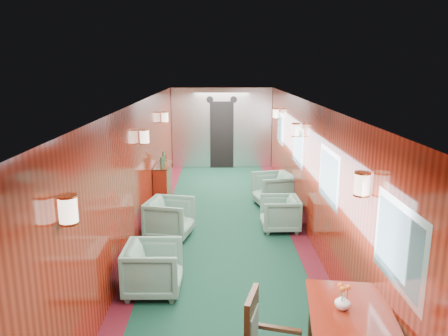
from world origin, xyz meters
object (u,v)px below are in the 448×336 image
(dining_table, at_px, (350,321))
(armchair_left_near, at_px, (153,269))
(armchair_left_far, at_px, (170,218))
(armchair_right_near, at_px, (280,214))
(armchair_right_far, at_px, (273,190))
(credenza, at_px, (163,184))

(dining_table, bearing_deg, armchair_left_near, 147.14)
(armchair_left_far, relative_size, armchair_right_near, 1.10)
(armchair_right_near, relative_size, armchair_right_far, 0.88)
(dining_table, bearing_deg, armchair_right_far, 97.93)
(dining_table, bearing_deg, credenza, 120.76)
(armchair_left_near, distance_m, armchair_left_far, 1.98)
(armchair_left_near, bearing_deg, armchair_right_far, -28.35)
(dining_table, xyz_separation_m, armchair_right_near, (-0.08, 4.10, -0.36))
(armchair_left_far, distance_m, armchair_right_far, 2.74)
(credenza, height_order, armchair_left_near, credenza)
(dining_table, relative_size, armchair_left_far, 1.51)
(credenza, relative_size, armchair_left_far, 1.51)
(armchair_left_near, xyz_separation_m, armchair_right_far, (2.08, 3.77, 0.02))
(dining_table, xyz_separation_m, armchair_left_far, (-2.09, 3.78, -0.33))
(armchair_right_far, bearing_deg, armchair_right_near, -15.87)
(armchair_right_near, bearing_deg, credenza, -125.96)
(armchair_left_far, height_order, armchair_right_near, armchair_left_far)
(dining_table, xyz_separation_m, armchair_right_far, (-0.02, 5.57, -0.31))
(armchair_left_near, relative_size, armchair_right_far, 0.95)
(dining_table, distance_m, armchair_left_far, 4.33)
(credenza, xyz_separation_m, armchair_right_near, (2.38, -1.67, -0.14))
(armchair_right_near, xyz_separation_m, armchair_right_far, (0.05, 1.47, 0.05))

